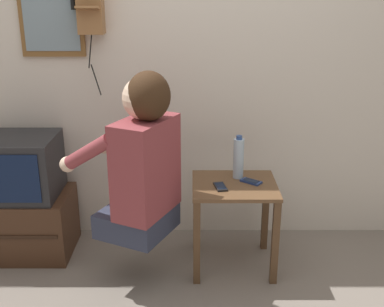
{
  "coord_description": "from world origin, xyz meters",
  "views": [
    {
      "loc": [
        0.06,
        -1.91,
        1.66
      ],
      "look_at": [
        0.06,
        0.66,
        0.76
      ],
      "focal_mm": 45.0,
      "sensor_mm": 36.0,
      "label": 1
    }
  ],
  "objects_px": {
    "framed_picture": "(51,14)",
    "cell_phone_held": "(220,187)",
    "cell_phone_spare": "(251,181)",
    "person": "(142,159)",
    "water_bottle": "(238,158)",
    "television": "(16,167)"
  },
  "relations": [
    {
      "from": "framed_picture",
      "to": "cell_phone_held",
      "type": "height_order",
      "value": "framed_picture"
    },
    {
      "from": "television",
      "to": "framed_picture",
      "type": "distance_m",
      "value": 0.96
    },
    {
      "from": "person",
      "to": "cell_phone_held",
      "type": "relative_size",
      "value": 7.01
    },
    {
      "from": "person",
      "to": "framed_picture",
      "type": "relative_size",
      "value": 1.82
    },
    {
      "from": "framed_picture",
      "to": "cell_phone_held",
      "type": "relative_size",
      "value": 3.84
    },
    {
      "from": "person",
      "to": "television",
      "type": "bearing_deg",
      "value": 92.95
    },
    {
      "from": "person",
      "to": "water_bottle",
      "type": "bearing_deg",
      "value": -37.18
    },
    {
      "from": "framed_picture",
      "to": "water_bottle",
      "type": "distance_m",
      "value": 1.44
    },
    {
      "from": "person",
      "to": "water_bottle",
      "type": "xyz_separation_m",
      "value": [
        0.55,
        0.28,
        -0.1
      ]
    },
    {
      "from": "cell_phone_held",
      "to": "water_bottle",
      "type": "bearing_deg",
      "value": 42.73
    },
    {
      "from": "television",
      "to": "water_bottle",
      "type": "distance_m",
      "value": 1.38
    },
    {
      "from": "framed_picture",
      "to": "cell_phone_spare",
      "type": "distance_m",
      "value": 1.59
    },
    {
      "from": "person",
      "to": "television",
      "type": "height_order",
      "value": "person"
    },
    {
      "from": "person",
      "to": "cell_phone_spare",
      "type": "relative_size",
      "value": 6.92
    },
    {
      "from": "television",
      "to": "framed_picture",
      "type": "relative_size",
      "value": 0.99
    },
    {
      "from": "television",
      "to": "cell_phone_held",
      "type": "height_order",
      "value": "television"
    },
    {
      "from": "framed_picture",
      "to": "cell_phone_spare",
      "type": "height_order",
      "value": "framed_picture"
    },
    {
      "from": "cell_phone_held",
      "to": "cell_phone_spare",
      "type": "height_order",
      "value": "same"
    },
    {
      "from": "framed_picture",
      "to": "cell_phone_spare",
      "type": "xyz_separation_m",
      "value": [
        1.22,
        -0.41,
        -0.94
      ]
    },
    {
      "from": "framed_picture",
      "to": "cell_phone_held",
      "type": "xyz_separation_m",
      "value": [
        1.03,
        -0.48,
        -0.94
      ]
    },
    {
      "from": "person",
      "to": "water_bottle",
      "type": "relative_size",
      "value": 3.48
    },
    {
      "from": "cell_phone_held",
      "to": "cell_phone_spare",
      "type": "bearing_deg",
      "value": 11.99
    }
  ]
}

